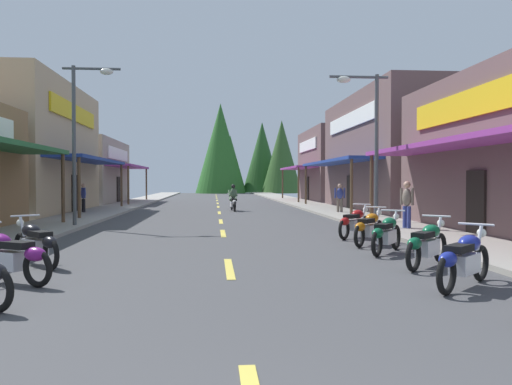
# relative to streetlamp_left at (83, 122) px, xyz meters

# --- Properties ---
(ground) EXTENTS (10.20, 87.62, 0.10)m
(ground) POSITION_rel_streetlamp_left_xyz_m (5.17, 10.94, -4.01)
(ground) COLOR #424244
(sidewalk_left) EXTENTS (2.77, 87.62, 0.12)m
(sidewalk_left) POSITION_rel_streetlamp_left_xyz_m (-1.31, 10.94, -3.90)
(sidewalk_left) COLOR #9E9991
(sidewalk_left) RESTS_ON ground
(sidewalk_right) EXTENTS (2.77, 87.62, 0.12)m
(sidewalk_right) POSITION_rel_streetlamp_left_xyz_m (11.66, 10.94, -3.90)
(sidewalk_right) COLOR gray
(sidewalk_right) RESTS_ON ground
(centerline_dashes) EXTENTS (0.16, 62.58, 0.01)m
(centerline_dashes) POSITION_rel_streetlamp_left_xyz_m (5.17, 14.72, -3.95)
(centerline_dashes) COLOR #E0C64C
(centerline_dashes) RESTS_ON ground
(storefront_left_middle) EXTENTS (7.85, 11.98, 6.99)m
(storefront_left_middle) POSITION_rel_streetlamp_left_xyz_m (-5.70, 8.88, -0.46)
(storefront_left_middle) COLOR tan
(storefront_left_middle) RESTS_ON ground
(storefront_left_far) EXTENTS (10.47, 11.11, 4.97)m
(storefront_left_far) POSITION_rel_streetlamp_left_xyz_m (-7.00, 21.50, -1.47)
(storefront_left_far) COLOR gray
(storefront_left_far) RESTS_ON ground
(storefront_right_middle) EXTENTS (9.17, 13.87, 6.90)m
(storefront_right_middle) POSITION_rel_streetlamp_left_xyz_m (16.71, 10.42, -0.51)
(storefront_right_middle) COLOR brown
(storefront_right_middle) RESTS_ON ground
(storefront_right_far) EXTENTS (10.11, 10.65, 6.22)m
(storefront_right_far) POSITION_rel_streetlamp_left_xyz_m (17.17, 24.16, -0.85)
(storefront_right_far) COLOR brown
(storefront_right_far) RESTS_ON ground
(streetlamp_left) EXTENTS (2.12, 0.30, 6.05)m
(streetlamp_left) POSITION_rel_streetlamp_left_xyz_m (0.00, 0.00, 0.00)
(streetlamp_left) COLOR #474C51
(streetlamp_left) RESTS_ON ground
(streetlamp_right) EXTENTS (2.12, 0.30, 5.56)m
(streetlamp_right) POSITION_rel_streetlamp_left_xyz_m (10.33, -1.71, -0.28)
(streetlamp_right) COLOR #474C51
(streetlamp_right) RESTS_ON ground
(motorcycle_parked_right_1) EXTENTS (1.64, 1.52, 1.04)m
(motorcycle_parked_right_1) POSITION_rel_streetlamp_left_xyz_m (8.96, -11.46, -3.47)
(motorcycle_parked_right_1) COLOR black
(motorcycle_parked_right_1) RESTS_ON ground
(motorcycle_parked_right_2) EXTENTS (1.55, 1.62, 1.04)m
(motorcycle_parked_right_2) POSITION_rel_streetlamp_left_xyz_m (9.21, -9.45, -3.47)
(motorcycle_parked_right_2) COLOR black
(motorcycle_parked_right_2) RESTS_ON ground
(motorcycle_parked_right_3) EXTENTS (1.35, 1.78, 1.04)m
(motorcycle_parked_right_3) POSITION_rel_streetlamp_left_xyz_m (9.06, -7.43, -3.47)
(motorcycle_parked_right_3) COLOR black
(motorcycle_parked_right_3) RESTS_ON ground
(motorcycle_parked_right_4) EXTENTS (1.38, 1.76, 1.04)m
(motorcycle_parked_right_4) POSITION_rel_streetlamp_left_xyz_m (9.13, -5.82, -3.47)
(motorcycle_parked_right_4) COLOR black
(motorcycle_parked_right_4) RESTS_ON ground
(motorcycle_parked_right_5) EXTENTS (1.48, 1.68, 1.04)m
(motorcycle_parked_right_5) POSITION_rel_streetlamp_left_xyz_m (9.22, -4.07, -3.47)
(motorcycle_parked_right_5) COLOR black
(motorcycle_parked_right_5) RESTS_ON ground
(motorcycle_parked_left_1) EXTENTS (1.90, 1.16, 1.04)m
(motorcycle_parked_left_1) POSITION_rel_streetlamp_left_xyz_m (1.33, -10.47, -3.47)
(motorcycle_parked_left_1) COLOR black
(motorcycle_parked_left_1) RESTS_ON ground
(motorcycle_parked_left_2) EXTENTS (1.48, 1.68, 1.04)m
(motorcycle_parked_left_2) POSITION_rel_streetlamp_left_xyz_m (1.18, -8.62, -3.47)
(motorcycle_parked_left_2) COLOR black
(motorcycle_parked_left_2) RESTS_ON ground
(rider_cruising_lead) EXTENTS (0.60, 2.14, 1.57)m
(rider_cruising_lead) POSITION_rel_streetlamp_left_xyz_m (6.00, 10.29, -3.30)
(rider_cruising_lead) COLOR black
(rider_cruising_lead) RESTS_ON ground
(pedestrian_by_shop) EXTENTS (0.41, 0.50, 1.64)m
(pedestrian_by_shop) POSITION_rel_streetlamp_left_xyz_m (-1.97, 7.89, -3.01)
(pedestrian_by_shop) COLOR black
(pedestrian_by_shop) RESTS_ON ground
(pedestrian_browsing) EXTENTS (0.56, 0.34, 1.62)m
(pedestrian_browsing) POSITION_rel_streetlamp_left_xyz_m (11.54, 7.00, -3.03)
(pedestrian_browsing) COLOR #726659
(pedestrian_browsing) RESTS_ON ground
(pedestrian_waiting) EXTENTS (0.41, 0.50, 1.75)m
(pedestrian_waiting) POSITION_rel_streetlamp_left_xyz_m (11.60, -2.24, -2.94)
(pedestrian_waiting) COLOR #333F8C
(pedestrian_waiting) RESTS_ON ground
(treeline_backdrop) EXTENTS (15.61, 10.88, 13.04)m
(treeline_backdrop) POSITION_rel_streetlamp_left_xyz_m (9.64, 55.99, 1.77)
(treeline_backdrop) COLOR #2D5223
(treeline_backdrop) RESTS_ON ground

